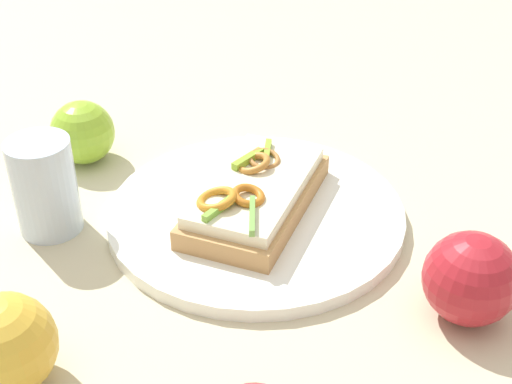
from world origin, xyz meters
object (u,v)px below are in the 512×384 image
(plate, at_px, (256,214))
(apple_4, at_px, (4,345))
(drinking_glass, at_px, (45,186))
(sandwich, at_px, (255,194))
(apple_2, at_px, (471,278))
(apple_1, at_px, (83,132))

(plate, distance_m, apple_4, 0.29)
(apple_4, xyz_separation_m, drinking_glass, (0.06, -0.19, 0.01))
(sandwich, xyz_separation_m, apple_4, (0.14, 0.25, 0.01))
(plate, distance_m, apple_2, 0.23)
(apple_1, relative_size, apple_2, 0.91)
(plate, relative_size, apple_1, 4.13)
(plate, xyz_separation_m, apple_2, (-0.21, 0.10, 0.03))
(plate, height_order, apple_4, apple_4)
(apple_4, bearing_deg, plate, -118.37)
(plate, relative_size, apple_4, 3.75)
(apple_4, bearing_deg, sandwich, -118.31)
(drinking_glass, bearing_deg, apple_4, 107.78)
(plate, distance_m, drinking_glass, 0.21)
(sandwich, bearing_deg, apple_4, -19.56)
(apple_1, relative_size, drinking_glass, 0.74)
(plate, bearing_deg, apple_4, 61.63)
(apple_2, relative_size, drinking_glass, 0.82)
(apple_4, bearing_deg, apple_1, -75.65)
(plate, height_order, drinking_glass, drinking_glass)
(apple_4, relative_size, drinking_glass, 0.81)
(apple_2, xyz_separation_m, drinking_glass, (0.41, -0.04, 0.01))
(sandwich, bearing_deg, apple_2, 73.69)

